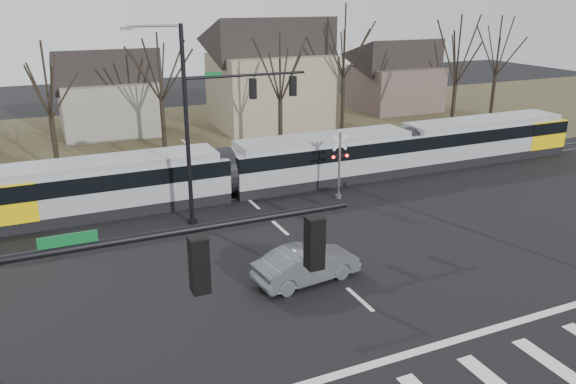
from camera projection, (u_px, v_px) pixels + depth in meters
name	position (u px, v px, depth m)	size (l,w,h in m)	color
ground	(388.00, 325.00, 20.58)	(140.00, 140.00, 0.00)	black
grass_verge	(179.00, 137.00, 48.16)	(140.00, 28.00, 0.01)	#38331E
stop_line	(418.00, 351.00, 19.02)	(28.00, 0.35, 0.01)	silver
lane_dashes	(241.00, 193.00, 34.37)	(0.18, 30.00, 0.01)	silver
rail_pair	(243.00, 194.00, 34.19)	(90.00, 1.52, 0.06)	#59595E
tram	(321.00, 157.00, 35.94)	(40.21, 2.99, 3.05)	gray
sedan	(307.00, 264.00, 23.54)	(4.77, 2.19, 1.52)	#4F5257
signal_pole_near_left	(89.00, 350.00, 9.52)	(9.28, 0.44, 10.20)	black
signal_pole_far	(217.00, 115.00, 28.55)	(9.28, 0.44, 10.20)	black
rail_crossing_signal	(339.00, 168.00, 32.91)	(1.08, 0.36, 4.00)	#59595B
tree_row	(220.00, 87.00, 42.12)	(59.20, 7.20, 10.00)	black
house_b	(108.00, 88.00, 48.38)	(8.64, 7.56, 7.65)	gray
house_c	(271.00, 69.00, 50.78)	(10.80, 8.64, 10.10)	gray
house_d	(396.00, 72.00, 58.70)	(8.64, 7.56, 7.65)	brown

